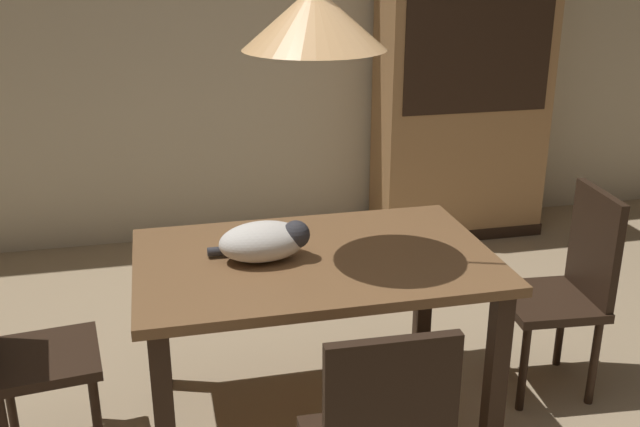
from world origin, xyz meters
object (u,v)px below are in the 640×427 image
object	(u,v)px
dining_table	(315,279)
hutch_bookcase	(461,105)
cat_sleeping	(265,241)
pendant_lamp	(314,17)
chair_left_side	(19,343)
chair_right_side	(567,283)

from	to	relation	value
dining_table	hutch_bookcase	world-z (taller)	hutch_bookcase
cat_sleeping	hutch_bookcase	size ratio (longest dim) A/B	0.21
hutch_bookcase	dining_table	bearing A→B (deg)	-126.76
cat_sleeping	pendant_lamp	size ratio (longest dim) A/B	0.30
dining_table	cat_sleeping	bearing A→B (deg)	176.24
dining_table	pendant_lamp	world-z (taller)	pendant_lamp
cat_sleeping	hutch_bookcase	world-z (taller)	hutch_bookcase
cat_sleeping	pendant_lamp	distance (m)	0.86
dining_table	pendant_lamp	bearing A→B (deg)	-104.04
chair_left_side	pendant_lamp	size ratio (longest dim) A/B	0.72
chair_right_side	hutch_bookcase	world-z (taller)	hutch_bookcase
chair_right_side	pendant_lamp	xyz separation A→B (m)	(-1.13, 0.01, 1.15)
pendant_lamp	chair_right_side	bearing A→B (deg)	-0.32
chair_left_side	pendant_lamp	xyz separation A→B (m)	(1.13, 0.01, 1.15)
dining_table	cat_sleeping	distance (m)	0.26
dining_table	hutch_bookcase	xyz separation A→B (m)	(1.42, 1.90, 0.24)
cat_sleeping	chair_right_side	bearing A→B (deg)	-0.82
hutch_bookcase	pendant_lamp	bearing A→B (deg)	-126.76
chair_left_side	cat_sleeping	world-z (taller)	chair_left_side
pendant_lamp	hutch_bookcase	bearing A→B (deg)	53.24
chair_right_side	cat_sleeping	bearing A→B (deg)	179.18
dining_table	pendant_lamp	distance (m)	1.01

